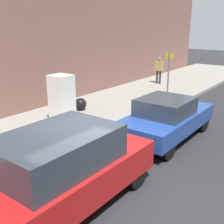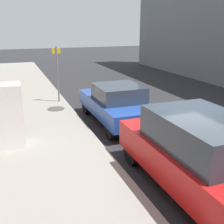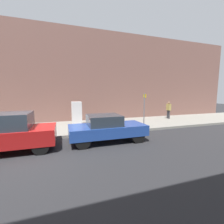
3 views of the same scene
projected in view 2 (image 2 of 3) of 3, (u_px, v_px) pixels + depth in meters
The scene contains 7 objects.
ground_plane at pixel (182, 167), 7.27m from camera, with size 80.00×80.00×0.00m, color #28282B.
sidewalk_slab at pixel (24, 195), 5.93m from camera, with size 4.69×44.00×0.17m, color gray.
discarded_refrigerator at pixel (9, 116), 7.87m from camera, with size 0.78×0.72×1.82m.
manhole_cover at pixel (56, 109), 11.68m from camera, with size 0.70×0.70×0.02m, color #47443F.
street_sign_post at pixel (57, 71), 12.44m from camera, with size 0.36×0.07×2.46m.
parked_suv_red at pixel (201, 155), 5.94m from camera, with size 1.90×4.57×1.74m.
parked_hatchback_blue at pixel (117, 103), 10.34m from camera, with size 1.78×4.10×1.46m.
Camera 2 is at (-3.99, -5.47, 3.53)m, focal length 45.00 mm.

